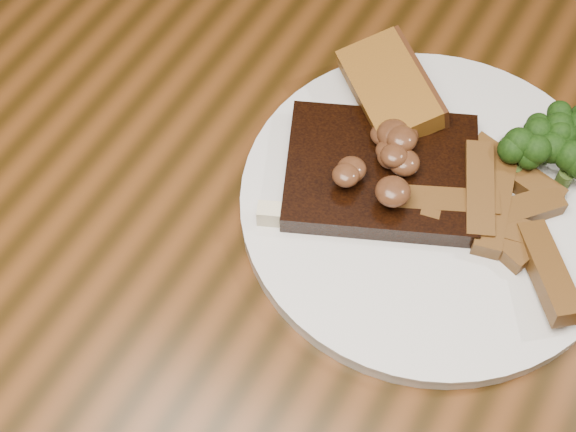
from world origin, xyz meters
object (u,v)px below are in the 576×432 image
at_px(plate, 429,204).
at_px(steak, 381,173).
at_px(dining_table, 279,276).
at_px(garlic_bread, 386,103).
at_px(potato_wedges, 502,222).

height_order(plate, steak, steak).
height_order(dining_table, garlic_bread, garlic_bread).
bearing_deg(potato_wedges, garlic_bread, 155.36).
relative_size(plate, steak, 2.01).
bearing_deg(potato_wedges, steak, -176.38).
relative_size(steak, potato_wedges, 1.41).
distance_m(dining_table, steak, 0.15).
bearing_deg(plate, garlic_bread, 139.14).
relative_size(plate, garlic_bread, 3.10).
bearing_deg(dining_table, plate, 37.73).
bearing_deg(plate, dining_table, -142.27).
xyz_separation_m(steak, potato_wedges, (0.10, 0.01, 0.00)).
relative_size(plate, potato_wedges, 2.84).
distance_m(steak, garlic_bread, 0.07).
relative_size(dining_table, potato_wedges, 14.64).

